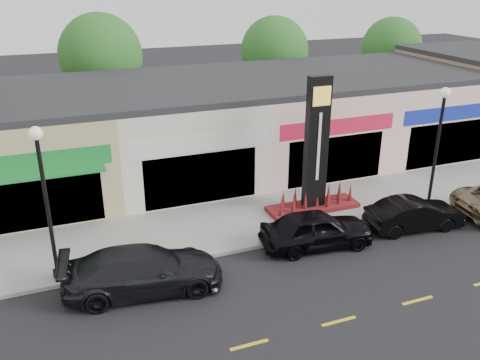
{
  "coord_description": "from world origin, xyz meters",
  "views": [
    {
      "loc": [
        -7.51,
        -13.94,
        10.05
      ],
      "look_at": [
        -0.59,
        4.0,
        2.16
      ],
      "focal_mm": 38.0,
      "sensor_mm": 36.0,
      "label": 1
    }
  ],
  "objects_px": {
    "car_dark_sedan": "(143,270)",
    "car_black_conv": "(414,214)",
    "pylon_sign": "(315,165)",
    "car_black_sedan": "(317,229)",
    "lamp_east_near": "(438,137)",
    "lamp_west_near": "(45,190)"
  },
  "relations": [
    {
      "from": "car_dark_sedan",
      "to": "car_black_conv",
      "type": "bearing_deg",
      "value": -81.26
    },
    {
      "from": "car_dark_sedan",
      "to": "pylon_sign",
      "type": "bearing_deg",
      "value": -61.26
    },
    {
      "from": "car_black_conv",
      "to": "pylon_sign",
      "type": "bearing_deg",
      "value": 52.95
    },
    {
      "from": "car_black_sedan",
      "to": "car_black_conv",
      "type": "distance_m",
      "value": 4.56
    },
    {
      "from": "car_black_conv",
      "to": "lamp_east_near",
      "type": "bearing_deg",
      "value": -49.61
    },
    {
      "from": "pylon_sign",
      "to": "car_black_sedan",
      "type": "distance_m",
      "value": 3.48
    },
    {
      "from": "lamp_east_near",
      "to": "car_dark_sedan",
      "type": "relative_size",
      "value": 1.02
    },
    {
      "from": "lamp_east_near",
      "to": "car_dark_sedan",
      "type": "height_order",
      "value": "lamp_east_near"
    },
    {
      "from": "pylon_sign",
      "to": "car_dark_sedan",
      "type": "height_order",
      "value": "pylon_sign"
    },
    {
      "from": "pylon_sign",
      "to": "car_dark_sedan",
      "type": "relative_size",
      "value": 1.12
    },
    {
      "from": "car_black_sedan",
      "to": "car_black_conv",
      "type": "xyz_separation_m",
      "value": [
        4.55,
        -0.15,
        -0.08
      ]
    },
    {
      "from": "car_dark_sedan",
      "to": "lamp_east_near",
      "type": "bearing_deg",
      "value": -76.14
    },
    {
      "from": "lamp_west_near",
      "to": "lamp_east_near",
      "type": "distance_m",
      "value": 16.0
    },
    {
      "from": "car_dark_sedan",
      "to": "car_black_sedan",
      "type": "xyz_separation_m",
      "value": [
        6.91,
        0.53,
        -0.02
      ]
    },
    {
      "from": "lamp_east_near",
      "to": "car_black_conv",
      "type": "distance_m",
      "value": 3.58
    },
    {
      "from": "car_black_conv",
      "to": "lamp_west_near",
      "type": "bearing_deg",
      "value": 90.94
    },
    {
      "from": "lamp_east_near",
      "to": "pylon_sign",
      "type": "distance_m",
      "value": 5.42
    },
    {
      "from": "lamp_west_near",
      "to": "car_black_sedan",
      "type": "height_order",
      "value": "lamp_west_near"
    },
    {
      "from": "car_black_conv",
      "to": "car_dark_sedan",
      "type": "bearing_deg",
      "value": 97.95
    },
    {
      "from": "lamp_east_near",
      "to": "car_black_conv",
      "type": "xyz_separation_m",
      "value": [
        -1.84,
        -1.26,
        -2.8
      ]
    },
    {
      "from": "car_dark_sedan",
      "to": "car_black_sedan",
      "type": "relative_size",
      "value": 1.21
    },
    {
      "from": "lamp_east_near",
      "to": "car_dark_sedan",
      "type": "bearing_deg",
      "value": -172.95
    }
  ]
}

